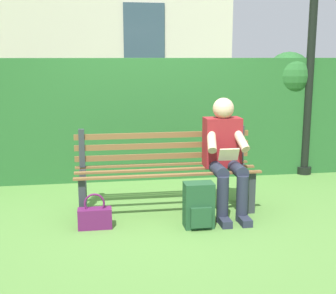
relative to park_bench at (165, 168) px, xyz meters
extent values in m
plane|color=#517F38|center=(0.00, 0.08, -0.46)|extent=(60.00, 60.00, 0.00)
cube|color=#2D3338|center=(-0.87, 0.26, -0.23)|extent=(0.07, 0.07, 0.44)
cube|color=#2D3338|center=(0.87, 0.26, -0.23)|extent=(0.07, 0.07, 0.44)
cube|color=#2D3338|center=(-0.87, -0.09, -0.23)|extent=(0.07, 0.07, 0.44)
cube|color=#2D3338|center=(0.87, -0.09, -0.23)|extent=(0.07, 0.07, 0.44)
cube|color=brown|center=(0.00, -0.14, 0.00)|extent=(1.89, 0.06, 0.02)
cube|color=brown|center=(0.00, 0.08, 0.00)|extent=(1.89, 0.06, 0.02)
cube|color=brown|center=(0.00, 0.31, 0.00)|extent=(1.89, 0.06, 0.02)
cube|color=#2D3338|center=(-0.87, -0.13, 0.21)|extent=(0.06, 0.06, 0.40)
cube|color=#2D3338|center=(0.87, -0.13, 0.21)|extent=(0.06, 0.06, 0.40)
cube|color=brown|center=(0.00, -0.13, 0.09)|extent=(1.89, 0.02, 0.06)
cube|color=brown|center=(0.00, -0.13, 0.21)|extent=(1.89, 0.02, 0.06)
cube|color=brown|center=(0.00, -0.13, 0.33)|extent=(1.89, 0.02, 0.06)
cube|color=maroon|center=(-0.60, 0.06, 0.27)|extent=(0.38, 0.22, 0.52)
sphere|color=#D8AD8C|center=(-0.60, 0.08, 0.63)|extent=(0.22, 0.22, 0.22)
cylinder|color=#232838|center=(-0.70, 0.27, 0.03)|extent=(0.13, 0.42, 0.13)
cylinder|color=#232838|center=(-0.50, 0.27, 0.03)|extent=(0.13, 0.42, 0.13)
cylinder|color=#232838|center=(-0.70, 0.48, -0.22)|extent=(0.12, 0.12, 0.46)
cylinder|color=#232838|center=(-0.50, 0.48, -0.22)|extent=(0.12, 0.12, 0.46)
cube|color=#232838|center=(-0.70, 0.56, -0.42)|extent=(0.10, 0.24, 0.07)
cube|color=#232838|center=(-0.50, 0.56, -0.42)|extent=(0.10, 0.24, 0.07)
cylinder|color=#D8AD8C|center=(-0.75, 0.20, 0.33)|extent=(0.14, 0.32, 0.26)
cylinder|color=#D8AD8C|center=(-0.45, 0.20, 0.33)|extent=(0.14, 0.32, 0.26)
cube|color=beige|center=(-0.60, 0.32, 0.19)|extent=(0.20, 0.07, 0.13)
cube|color=#265B28|center=(-0.09, -1.53, 0.34)|extent=(6.19, 0.72, 1.59)
sphere|color=#265B28|center=(-1.95, -1.42, 0.90)|extent=(0.65, 0.65, 0.65)
sphere|color=#265B28|center=(1.46, -1.60, 0.82)|extent=(0.57, 0.57, 0.57)
cube|color=#334756|center=(-0.38, -5.52, 1.68)|extent=(0.90, 0.04, 1.20)
cube|color=#1E4728|center=(-0.23, 0.57, -0.24)|extent=(0.28, 0.18, 0.44)
cube|color=#1E4728|center=(-0.23, 0.68, -0.32)|extent=(0.20, 0.04, 0.19)
cylinder|color=#1E4728|center=(-0.32, 0.47, -0.21)|extent=(0.04, 0.04, 0.26)
cylinder|color=#1E4728|center=(-0.15, 0.47, -0.21)|extent=(0.04, 0.04, 0.26)
cube|color=#59194C|center=(0.75, 0.46, -0.36)|extent=(0.32, 0.13, 0.20)
torus|color=#59194C|center=(0.75, 0.46, -0.21)|extent=(0.20, 0.02, 0.20)
cylinder|color=black|center=(-2.14, -1.17, -0.41)|extent=(0.20, 0.20, 0.10)
cylinder|color=black|center=(-2.14, -1.17, 1.21)|extent=(0.11, 0.11, 3.33)
camera|label=1|loc=(0.71, 4.64, 1.16)|focal=48.77mm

